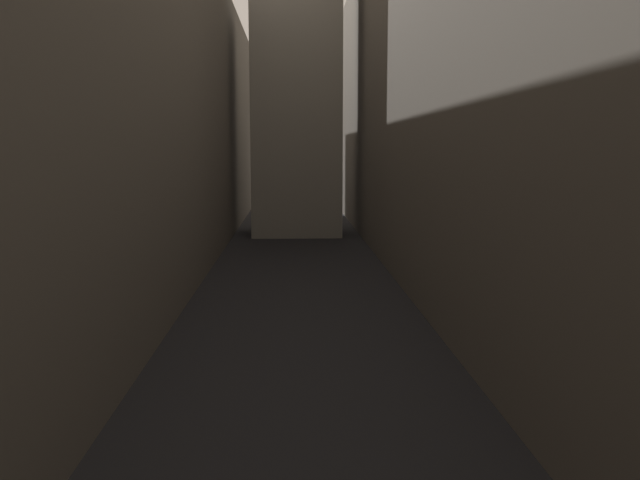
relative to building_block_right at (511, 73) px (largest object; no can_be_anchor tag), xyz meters
The scene contains 3 objects.
ground_plane 16.65m from the building_block_right, behind, with size 264.00×264.00×0.00m, color black.
building_block_left 22.87m from the building_block_right, behind, with size 11.06×108.00×20.21m, color #60594F.
building_block_right is the anchor object (origin of this frame).
Camera 1 is at (-0.37, 11.91, 7.44)m, focal length 38.25 mm.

